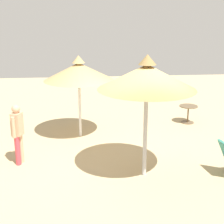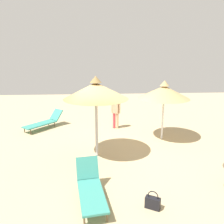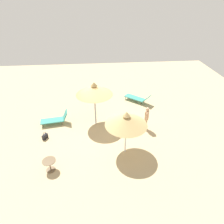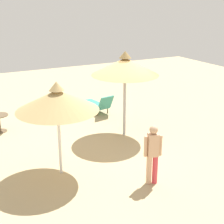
{
  "view_description": "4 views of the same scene",
  "coord_description": "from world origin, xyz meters",
  "px_view_note": "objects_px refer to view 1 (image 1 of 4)",
  "views": [
    {
      "loc": [
        1.17,
        7.32,
        3.63
      ],
      "look_at": [
        0.46,
        -0.1,
        1.4
      ],
      "focal_mm": 53.61,
      "sensor_mm": 36.0,
      "label": 1
    },
    {
      "loc": [
        -7.66,
        0.38,
        3.52
      ],
      "look_at": [
        0.65,
        -0.19,
        1.34
      ],
      "focal_mm": 36.8,
      "sensor_mm": 36.0,
      "label": 2
    },
    {
      "loc": [
        -0.15,
        -10.0,
        7.33
      ],
      "look_at": [
        0.68,
        -0.71,
        1.47
      ],
      "focal_mm": 32.15,
      "sensor_mm": 36.0,
      "label": 3
    },
    {
      "loc": [
        8.53,
        -4.62,
        4.3
      ],
      "look_at": [
        0.26,
        -0.32,
        1.07
      ],
      "focal_mm": 52.39,
      "sensor_mm": 36.0,
      "label": 4
    }
  ],
  "objects_px": {
    "parasol_umbrella_center": "(79,71)",
    "person_standing_near_right": "(18,131)",
    "parasol_umbrella_front": "(147,77)",
    "side_table_round": "(188,111)"
  },
  "relations": [
    {
      "from": "parasol_umbrella_center",
      "to": "person_standing_near_right",
      "type": "relative_size",
      "value": 1.61
    },
    {
      "from": "parasol_umbrella_front",
      "to": "person_standing_near_right",
      "type": "height_order",
      "value": "parasol_umbrella_front"
    },
    {
      "from": "parasol_umbrella_front",
      "to": "person_standing_near_right",
      "type": "distance_m",
      "value": 3.43
    },
    {
      "from": "parasol_umbrella_front",
      "to": "side_table_round",
      "type": "relative_size",
      "value": 4.52
    },
    {
      "from": "side_table_round",
      "to": "person_standing_near_right",
      "type": "bearing_deg",
      "value": 27.85
    },
    {
      "from": "parasol_umbrella_center",
      "to": "parasol_umbrella_front",
      "type": "relative_size",
      "value": 0.88
    },
    {
      "from": "parasol_umbrella_front",
      "to": "person_standing_near_right",
      "type": "bearing_deg",
      "value": -16.94
    },
    {
      "from": "person_standing_near_right",
      "to": "side_table_round",
      "type": "distance_m",
      "value": 5.86
    },
    {
      "from": "parasol_umbrella_center",
      "to": "parasol_umbrella_front",
      "type": "height_order",
      "value": "parasol_umbrella_front"
    },
    {
      "from": "parasol_umbrella_front",
      "to": "person_standing_near_right",
      "type": "relative_size",
      "value": 1.83
    }
  ]
}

